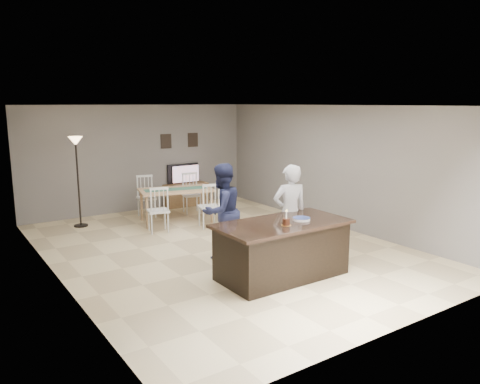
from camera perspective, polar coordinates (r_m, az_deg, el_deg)
floor at (r=9.07m, az=-2.16°, el=-6.84°), size 8.00×8.00×0.00m
room_shell at (r=8.70m, az=-2.24°, el=3.74°), size 8.00×8.00×8.00m
kitchen_island at (r=7.53m, az=5.15°, el=-6.97°), size 2.15×1.10×0.90m
tv_console at (r=12.75m, az=-6.59°, el=-0.31°), size 1.20×0.40×0.60m
television at (r=12.71m, az=-6.79°, el=2.23°), size 0.91×0.12×0.53m
tv_screen_glow at (r=12.64m, az=-6.62°, el=2.21°), size 0.78×0.00×0.78m
picture_frames at (r=12.71m, az=-7.36°, el=6.24°), size 1.10×0.02×0.38m
doorway at (r=5.48m, az=-16.20°, el=-5.44°), size 0.00×2.10×2.65m
woman at (r=8.21m, az=6.09°, el=-2.58°), size 0.71×0.56×1.71m
man at (r=8.32m, az=-2.22°, el=-2.35°), size 0.94×0.79×1.71m
birthday_cake at (r=7.22m, az=5.66°, el=-3.62°), size 0.16×0.16×0.24m
plate_stack at (r=7.56m, az=7.50°, el=-3.27°), size 0.29×0.29×0.04m
dining_table at (r=10.97m, az=-7.80°, el=-0.34°), size 1.96×2.17×1.01m
floor_lamp at (r=10.92m, az=-19.30°, el=4.03°), size 0.30×0.30×2.03m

